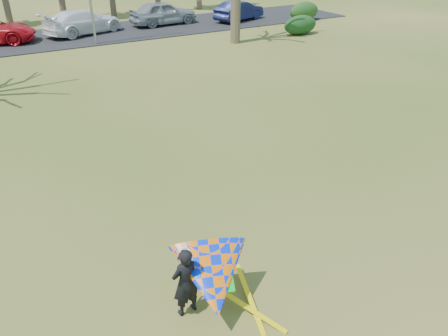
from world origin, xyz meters
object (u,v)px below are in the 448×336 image
car_5 (239,11)px  car_4 (163,13)px  kite_flyer (211,279)px  car_3 (83,22)px

car_5 → car_4: bearing=56.8°
car_5 → kite_flyer: kite_flyer is taller
car_4 → car_5: 6.04m
car_3 → car_5: (11.96, -1.13, -0.07)m
car_5 → kite_flyer: bearing=127.9°
car_4 → kite_flyer: (-10.33, -26.82, -0.08)m
car_4 → kite_flyer: size_ratio=2.11×
car_4 → kite_flyer: bearing=154.7°
car_5 → car_3: bearing=65.1°
car_5 → kite_flyer: size_ratio=1.89×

